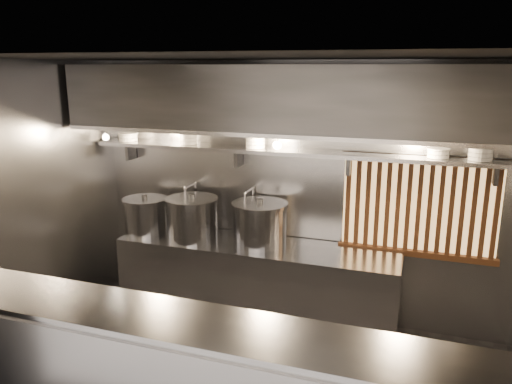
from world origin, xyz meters
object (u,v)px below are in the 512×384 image
Objects in this scene: stock_pot_left at (146,215)px; stock_pot_mid at (192,218)px; heat_lamp at (104,131)px; pendant_bulb at (277,145)px; stock_pot_right at (260,223)px.

stock_pot_left is 0.59m from stock_pot_mid.
heat_lamp is 0.66× the size of stock_pot_left.
heat_lamp is at bearing -139.52° from stock_pot_left.
stock_pot_mid is at bearing -172.88° from pendant_bulb.
heat_lamp is 1.31m from stock_pot_mid.
stock_pot_mid is at bearing -1.06° from stock_pot_left.
heat_lamp is at bearing -168.92° from stock_pot_right.
stock_pot_right is (-0.17, -0.03, -0.83)m from pendant_bulb.
stock_pot_left is 0.70× the size of stock_pot_mid.
stock_pot_mid reaches higher than stock_pot_right.
stock_pot_left is (-1.51, -0.10, -0.86)m from pendant_bulb.
heat_lamp is 1.87× the size of pendant_bulb.
stock_pot_mid is at bearing 14.95° from heat_lamp.
heat_lamp is 1.04m from stock_pot_left.
stock_pot_right is (0.74, 0.08, -0.00)m from stock_pot_mid.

